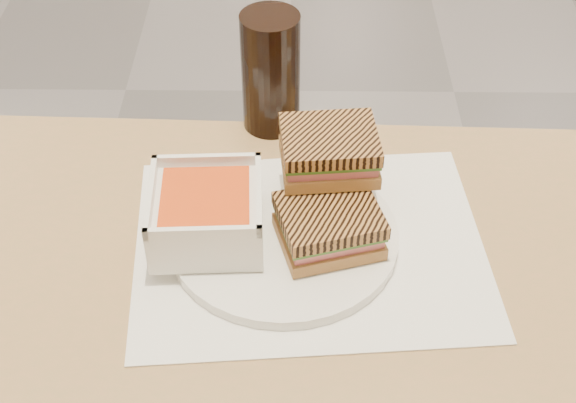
{
  "coord_description": "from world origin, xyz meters",
  "views": [
    {
      "loc": [
        0.02,
        -2.63,
        1.4
      ],
      "look_at": [
        0.01,
        -2.0,
        0.82
      ],
      "focal_mm": 49.72,
      "sensor_mm": 36.0,
      "label": 1
    }
  ],
  "objects_px": {
    "main_table": "(329,394)",
    "soup_bowl": "(207,214)",
    "panini_lower": "(329,226)",
    "plate": "(284,236)",
    "cola_glass": "(271,72)"
  },
  "relations": [
    {
      "from": "soup_bowl",
      "to": "cola_glass",
      "type": "bearing_deg",
      "value": 73.99
    },
    {
      "from": "main_table",
      "to": "panini_lower",
      "type": "relative_size",
      "value": 9.58
    },
    {
      "from": "soup_bowl",
      "to": "panini_lower",
      "type": "xyz_separation_m",
      "value": [
        0.13,
        -0.01,
        -0.0
      ]
    },
    {
      "from": "main_table",
      "to": "plate",
      "type": "relative_size",
      "value": 4.69
    },
    {
      "from": "main_table",
      "to": "panini_lower",
      "type": "height_order",
      "value": "panini_lower"
    },
    {
      "from": "plate",
      "to": "cola_glass",
      "type": "relative_size",
      "value": 1.61
    },
    {
      "from": "cola_glass",
      "to": "panini_lower",
      "type": "bearing_deg",
      "value": -73.7
    },
    {
      "from": "plate",
      "to": "soup_bowl",
      "type": "xyz_separation_m",
      "value": [
        -0.08,
        -0.0,
        0.04
      ]
    },
    {
      "from": "soup_bowl",
      "to": "panini_lower",
      "type": "height_order",
      "value": "soup_bowl"
    },
    {
      "from": "main_table",
      "to": "cola_glass",
      "type": "bearing_deg",
      "value": 101.66
    },
    {
      "from": "plate",
      "to": "panini_lower",
      "type": "relative_size",
      "value": 2.04
    },
    {
      "from": "soup_bowl",
      "to": "panini_lower",
      "type": "bearing_deg",
      "value": -4.82
    },
    {
      "from": "main_table",
      "to": "soup_bowl",
      "type": "distance_m",
      "value": 0.24
    },
    {
      "from": "main_table",
      "to": "plate",
      "type": "height_order",
      "value": "plate"
    },
    {
      "from": "main_table",
      "to": "cola_glass",
      "type": "relative_size",
      "value": 7.53
    }
  ]
}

